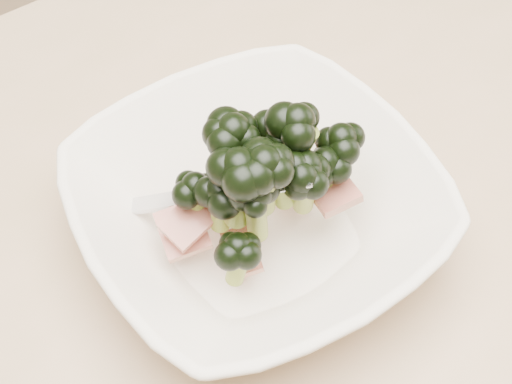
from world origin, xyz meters
The scene contains 2 objects.
dining_table centered at (0.00, 0.00, 0.65)m, with size 1.20×0.80×0.75m.
broccoli_dish centered at (0.02, 0.04, 0.79)m, with size 0.28×0.28×0.13m.
Camera 1 is at (-0.16, -0.21, 1.21)m, focal length 50.00 mm.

